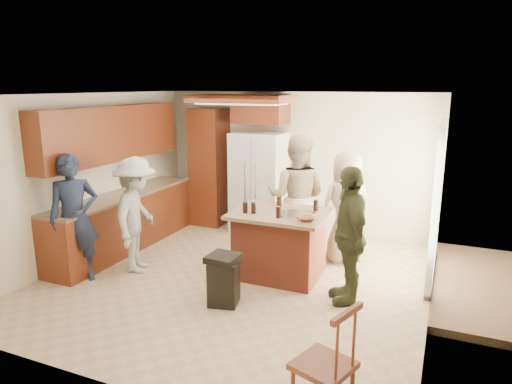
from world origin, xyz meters
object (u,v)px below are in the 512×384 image
at_px(person_counter, 136,215).
at_px(spindle_chair, 326,366).
at_px(person_behind_left, 296,197).
at_px(trash_bin, 224,279).
at_px(person_behind_right, 346,207).
at_px(person_front_left, 74,219).
at_px(kitchen_island, 280,244).
at_px(refrigerator, 259,183).
at_px(person_side_right, 349,235).

height_order(person_counter, spindle_chair, person_counter).
bearing_deg(person_behind_left, trash_bin, 74.76).
relative_size(person_behind_left, person_behind_right, 1.13).
relative_size(person_front_left, kitchen_island, 1.37).
distance_m(person_behind_right, trash_bin, 2.29).
bearing_deg(person_front_left, person_behind_left, -9.17).
bearing_deg(refrigerator, trash_bin, -75.72).
height_order(person_front_left, person_counter, person_front_left).
relative_size(person_counter, spindle_chair, 1.66).
bearing_deg(person_behind_right, person_behind_left, -29.82).
bearing_deg(spindle_chair, person_side_right, 97.43).
height_order(person_counter, trash_bin, person_counter).
bearing_deg(spindle_chair, person_counter, 149.81).
xyz_separation_m(person_behind_left, trash_bin, (-0.30, -1.86, -0.63)).
bearing_deg(person_front_left, person_side_right, -35.30).
bearing_deg(refrigerator, kitchen_island, -59.23).
height_order(refrigerator, trash_bin, refrigerator).
height_order(person_side_right, spindle_chair, person_side_right).
bearing_deg(kitchen_island, refrigerator, 120.77).
bearing_deg(person_behind_right, person_front_left, -4.96).
xyz_separation_m(person_behind_right, person_side_right, (0.32, -1.30, 0.01)).
bearing_deg(person_front_left, trash_bin, -44.49).
relative_size(person_front_left, refrigerator, 0.97).
bearing_deg(person_behind_left, spindle_chair, 106.06).
relative_size(person_counter, refrigerator, 0.92).
bearing_deg(kitchen_island, person_behind_right, 52.36).
bearing_deg(person_side_right, trash_bin, -89.08).
xyz_separation_m(person_behind_left, person_behind_right, (0.74, 0.12, -0.11)).
height_order(person_front_left, trash_bin, person_front_left).
relative_size(person_front_left, person_counter, 1.06).
bearing_deg(kitchen_island, spindle_chair, -62.39).
height_order(person_side_right, kitchen_island, person_side_right).
bearing_deg(trash_bin, person_behind_left, 80.72).
bearing_deg(person_side_right, person_behind_left, -163.75).
relative_size(trash_bin, spindle_chair, 0.63).
distance_m(person_behind_left, kitchen_island, 0.94).
relative_size(person_side_right, trash_bin, 2.70).
distance_m(person_behind_right, kitchen_island, 1.22).
bearing_deg(person_counter, person_front_left, 120.19).
xyz_separation_m(kitchen_island, spindle_chair, (1.30, -2.49, -0.02)).
xyz_separation_m(person_behind_left, person_counter, (-1.91, -1.40, -0.13)).
bearing_deg(person_behind_left, person_counter, 30.36).
distance_m(person_counter, trash_bin, 1.75).
bearing_deg(person_front_left, person_counter, -0.13).
distance_m(person_front_left, refrigerator, 3.30).
xyz_separation_m(person_behind_right, person_counter, (-2.65, -1.52, -0.02)).
bearing_deg(spindle_chair, refrigerator, 118.95).
bearing_deg(trash_bin, person_side_right, 26.37).
height_order(person_behind_right, refrigerator, refrigerator).
distance_m(person_behind_left, refrigerator, 1.41).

